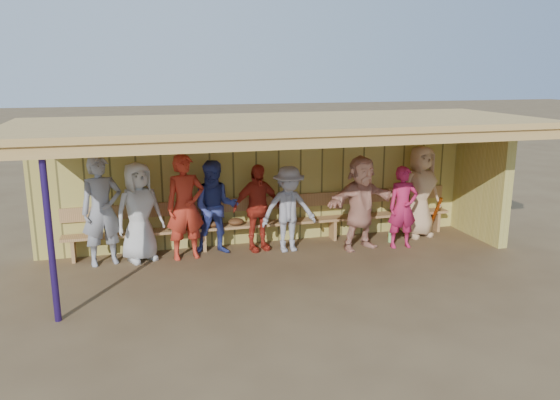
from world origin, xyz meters
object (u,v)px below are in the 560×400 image
Objects in this scene: player_a at (102,211)px; player_g at (403,207)px; player_c at (215,208)px; player_b at (139,212)px; player_e at (289,209)px; player_f at (361,203)px; player_d at (257,208)px; bench at (270,217)px; player_extra at (185,207)px; player_h at (420,191)px.

player_a is 5.46m from player_g.
player_b is at bearing -172.57° from player_c.
player_f reaches higher than player_e.
player_f reaches higher than player_d.
player_f is at bearing -25.02° from bench.
player_f is 1.14× the size of player_g.
player_e is at bearing -11.14° from player_extra.
player_d is (0.78, 0.00, -0.05)m from player_c.
player_extra is at bearing 172.22° from player_d.
bench is (-0.24, 0.51, -0.28)m from player_e.
player_b reaches higher than player_g.
player_h reaches higher than player_g.
player_extra is at bearing 160.97° from player_f.
player_b reaches higher than player_c.
player_g is 0.84× the size of player_h.
player_a is at bearing 174.70° from player_e.
player_f is 1.54m from player_h.
player_c reaches higher than bench.
bench is (0.31, 0.31, -0.29)m from player_d.
player_a is 1.17× the size of player_d.
player_extra is at bearing 174.47° from player_e.
player_g is 4.05m from player_extra.
player_f is at bearing 175.85° from player_g.
player_a is 4.65m from player_f.
bench is (-1.58, 0.74, -0.36)m from player_f.
player_d reaches higher than bench.
player_d is (2.12, 0.00, -0.07)m from player_b.
player_a reaches higher than bench.
player_extra is at bearing -31.02° from player_b.
player_f is (4.63, -0.39, -0.07)m from player_a.
player_a is at bearing 160.72° from player_b.
player_c is (1.96, 0.04, -0.09)m from player_a.
player_f is 0.23× the size of bench.
bench is at bearing 23.07° from player_c.
player_extra is (1.41, -0.06, -0.01)m from player_a.
player_h reaches higher than bench.
player_extra is (0.80, -0.11, 0.06)m from player_b.
player_extra is at bearing -161.52° from player_c.
player_extra is 0.25× the size of bench.
player_b is 0.81m from player_extra.
player_extra is (-0.55, -0.11, 0.08)m from player_c.
player_e is 1.36m from player_f.
player_c is at bearing 171.83° from player_h.
player_b is 2.68m from player_e.
player_e is at bearing -17.71° from player_a.
player_c is 0.98× the size of player_f.
player_b is at bearing 178.79° from player_g.
player_a is at bearing -179.99° from player_g.
player_h is (1.48, 0.43, 0.04)m from player_f.
player_g is (0.80, -0.14, -0.11)m from player_f.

